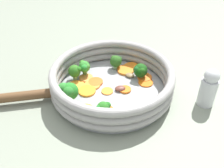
# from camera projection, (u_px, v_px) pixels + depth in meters

# --- Properties ---
(ground_plane) EXTENTS (4.00, 4.00, 0.00)m
(ground_plane) POSITION_uv_depth(u_px,v_px,m) (112.00, 92.00, 0.67)
(ground_plane) COLOR gray
(skillet) EXTENTS (0.28, 0.28, 0.01)m
(skillet) POSITION_uv_depth(u_px,v_px,m) (112.00, 90.00, 0.66)
(skillet) COLOR #939699
(skillet) RESTS_ON ground_plane
(skillet_rim_wall) EXTENTS (0.30, 0.30, 0.06)m
(skillet_rim_wall) POSITION_uv_depth(u_px,v_px,m) (112.00, 79.00, 0.64)
(skillet_rim_wall) COLOR #9B9895
(skillet_rim_wall) RESTS_ON skillet
(skillet_handle) EXTENTS (0.24, 0.03, 0.02)m
(skillet_handle) POSITION_uv_depth(u_px,v_px,m) (3.00, 97.00, 0.62)
(skillet_handle) COLOR brown
(skillet_handle) RESTS_ON skillet
(skillet_rivet_left) EXTENTS (0.01, 0.01, 0.01)m
(skillet_rivet_left) POSITION_uv_depth(u_px,v_px,m) (58.00, 87.00, 0.66)
(skillet_rivet_left) COLOR #929497
(skillet_rivet_left) RESTS_ON skillet
(skillet_rivet_right) EXTENTS (0.01, 0.01, 0.01)m
(skillet_rivet_right) POSITION_uv_depth(u_px,v_px,m) (59.00, 100.00, 0.62)
(skillet_rivet_right) COLOR #949498
(skillet_rivet_right) RESTS_ON skillet
(carrot_slice_0) EXTENTS (0.05, 0.05, 0.01)m
(carrot_slice_0) POSITION_uv_depth(u_px,v_px,m) (96.00, 82.00, 0.68)
(carrot_slice_0) COLOR orange
(carrot_slice_0) RESTS_ON skillet
(carrot_slice_1) EXTENTS (0.05, 0.05, 0.00)m
(carrot_slice_1) POSITION_uv_depth(u_px,v_px,m) (145.00, 77.00, 0.69)
(carrot_slice_1) COLOR orange
(carrot_slice_1) RESTS_ON skillet
(carrot_slice_2) EXTENTS (0.03, 0.03, 0.00)m
(carrot_slice_2) POSITION_uv_depth(u_px,v_px,m) (107.00, 91.00, 0.65)
(carrot_slice_2) COLOR orange
(carrot_slice_2) RESTS_ON skillet
(carrot_slice_3) EXTENTS (0.06, 0.06, 0.01)m
(carrot_slice_3) POSITION_uv_depth(u_px,v_px,m) (126.00, 70.00, 0.72)
(carrot_slice_3) COLOR orange
(carrot_slice_3) RESTS_ON skillet
(carrot_slice_4) EXTENTS (0.05, 0.05, 0.00)m
(carrot_slice_4) POSITION_uv_depth(u_px,v_px,m) (92.00, 85.00, 0.67)
(carrot_slice_4) COLOR orange
(carrot_slice_4) RESTS_ON skillet
(carrot_slice_5) EXTENTS (0.04, 0.04, 0.00)m
(carrot_slice_5) POSITION_uv_depth(u_px,v_px,m) (107.00, 110.00, 0.59)
(carrot_slice_5) COLOR orange
(carrot_slice_5) RESTS_ON skillet
(carrot_slice_6) EXTENTS (0.04, 0.04, 0.00)m
(carrot_slice_6) POSITION_uv_depth(u_px,v_px,m) (125.00, 89.00, 0.65)
(carrot_slice_6) COLOR orange
(carrot_slice_6) RESTS_ON skillet
(carrot_slice_7) EXTENTS (0.05, 0.05, 0.00)m
(carrot_slice_7) POSITION_uv_depth(u_px,v_px,m) (146.00, 83.00, 0.68)
(carrot_slice_7) COLOR #DA6010
(carrot_slice_7) RESTS_ON skillet
(carrot_slice_8) EXTENTS (0.06, 0.06, 0.00)m
(carrot_slice_8) POSITION_uv_depth(u_px,v_px,m) (76.00, 86.00, 0.66)
(carrot_slice_8) COLOR orange
(carrot_slice_8) RESTS_ON skillet
(carrot_slice_9) EXTENTS (0.06, 0.06, 0.01)m
(carrot_slice_9) POSITION_uv_depth(u_px,v_px,m) (87.00, 92.00, 0.64)
(carrot_slice_9) COLOR orange
(carrot_slice_9) RESTS_ON skillet
(carrot_slice_10) EXTENTS (0.05, 0.05, 0.00)m
(carrot_slice_10) POSITION_uv_depth(u_px,v_px,m) (86.00, 78.00, 0.69)
(carrot_slice_10) COLOR orange
(carrot_slice_10) RESTS_ON skillet
(carrot_slice_11) EXTENTS (0.04, 0.04, 0.01)m
(carrot_slice_11) POSITION_uv_depth(u_px,v_px,m) (116.00, 114.00, 0.58)
(carrot_slice_11) COLOR orange
(carrot_slice_11) RESTS_ON skillet
(carrot_slice_12) EXTENTS (0.05, 0.05, 0.00)m
(carrot_slice_12) POSITION_uv_depth(u_px,v_px,m) (132.00, 67.00, 0.73)
(carrot_slice_12) COLOR orange
(carrot_slice_12) RESTS_ON skillet
(carrot_slice_13) EXTENTS (0.05, 0.05, 0.00)m
(carrot_slice_13) POSITION_uv_depth(u_px,v_px,m) (85.00, 110.00, 0.59)
(carrot_slice_13) COLOR orange
(carrot_slice_13) RESTS_ON skillet
(broccoli_floret_0) EXTENTS (0.05, 0.05, 0.05)m
(broccoli_floret_0) POSITION_uv_depth(u_px,v_px,m) (68.00, 91.00, 0.60)
(broccoli_floret_0) COLOR #7C9B5E
(broccoli_floret_0) RESTS_ON skillet
(broccoli_floret_1) EXTENTS (0.04, 0.04, 0.04)m
(broccoli_floret_1) POSITION_uv_depth(u_px,v_px,m) (140.00, 71.00, 0.68)
(broccoli_floret_1) COLOR #8BA96F
(broccoli_floret_1) RESTS_ON skillet
(broccoli_floret_2) EXTENTS (0.03, 0.03, 0.04)m
(broccoli_floret_2) POSITION_uv_depth(u_px,v_px,m) (75.00, 71.00, 0.67)
(broccoli_floret_2) COLOR #85A86B
(broccoli_floret_2) RESTS_ON skillet
(broccoli_floret_3) EXTENTS (0.03, 0.03, 0.04)m
(broccoli_floret_3) POSITION_uv_depth(u_px,v_px,m) (103.00, 108.00, 0.56)
(broccoli_floret_3) COLOR #729D5E
(broccoli_floret_3) RESTS_ON skillet
(broccoli_floret_4) EXTENTS (0.03, 0.04, 0.04)m
(broccoli_floret_4) POSITION_uv_depth(u_px,v_px,m) (84.00, 67.00, 0.69)
(broccoli_floret_4) COLOR #669343
(broccoli_floret_4) RESTS_ON skillet
(broccoli_floret_5) EXTENTS (0.03, 0.03, 0.04)m
(broccoli_floret_5) POSITION_uv_depth(u_px,v_px,m) (116.00, 61.00, 0.72)
(broccoli_floret_5) COLOR #779B60
(broccoli_floret_5) RESTS_ON skillet
(mushroom_piece_0) EXTENTS (0.03, 0.02, 0.01)m
(mushroom_piece_0) POSITION_uv_depth(u_px,v_px,m) (120.00, 88.00, 0.65)
(mushroom_piece_0) COLOR brown
(mushroom_piece_0) RESTS_ON skillet
(mushroom_piece_1) EXTENTS (0.03, 0.03, 0.01)m
(mushroom_piece_1) POSITION_uv_depth(u_px,v_px,m) (130.00, 75.00, 0.70)
(mushroom_piece_1) COLOR olive
(mushroom_piece_1) RESTS_ON skillet
(salt_shaker) EXTENTS (0.04, 0.04, 0.10)m
(salt_shaker) POSITION_uv_depth(u_px,v_px,m) (209.00, 88.00, 0.60)
(salt_shaker) COLOR silver
(salt_shaker) RESTS_ON ground_plane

